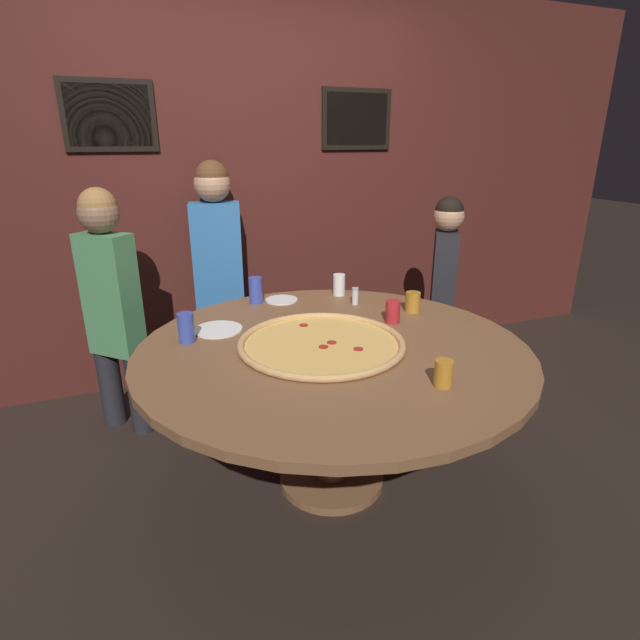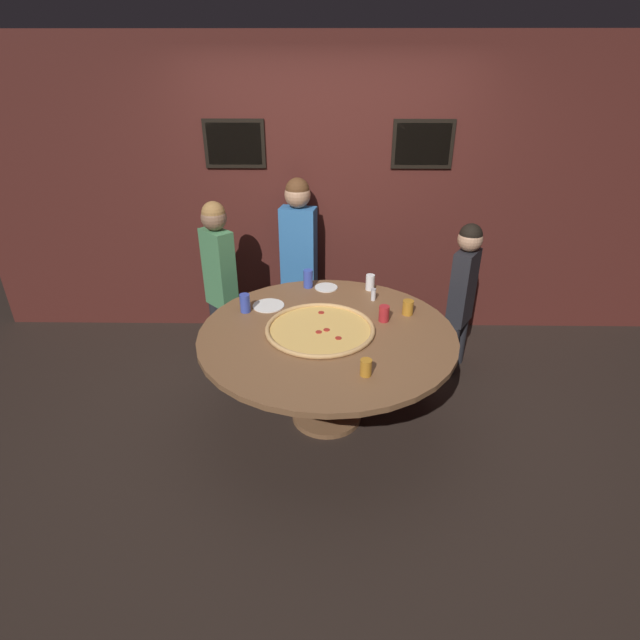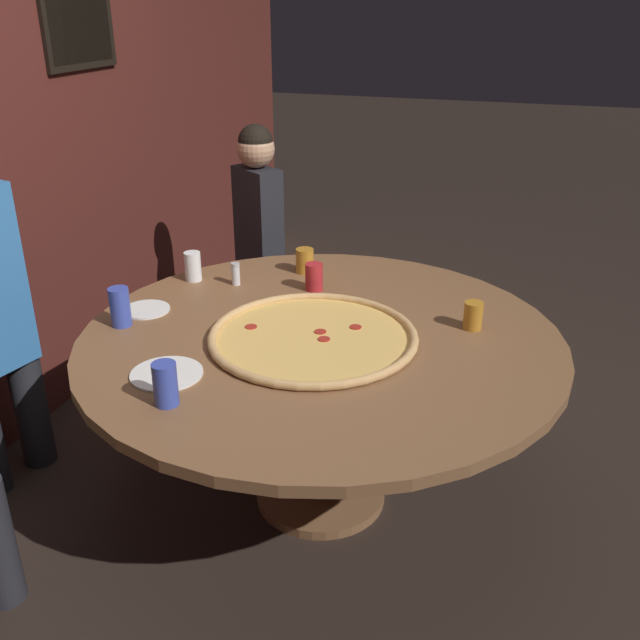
# 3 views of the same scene
# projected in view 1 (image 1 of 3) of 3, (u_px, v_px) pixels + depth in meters

# --- Properties ---
(ground_plane) EXTENTS (24.00, 24.00, 0.00)m
(ground_plane) POSITION_uv_depth(u_px,v_px,m) (331.00, 480.00, 2.52)
(ground_plane) COLOR black
(back_wall) EXTENTS (6.40, 0.08, 2.60)m
(back_wall) POSITION_uv_depth(u_px,v_px,m) (246.00, 189.00, 3.37)
(back_wall) COLOR #4C1E19
(back_wall) RESTS_ON ground_plane
(dining_table) EXTENTS (1.78, 1.78, 0.74)m
(dining_table) POSITION_uv_depth(u_px,v_px,m) (333.00, 367.00, 2.31)
(dining_table) COLOR brown
(dining_table) RESTS_ON ground_plane
(giant_pizza) EXTENTS (0.76, 0.76, 0.03)m
(giant_pizza) POSITION_uv_depth(u_px,v_px,m) (321.00, 343.00, 2.26)
(giant_pizza) COLOR #EAB75B
(giant_pizza) RESTS_ON dining_table
(drink_cup_centre_back) EXTENTS (0.08, 0.08, 0.15)m
(drink_cup_centre_back) POSITION_uv_depth(u_px,v_px,m) (256.00, 290.00, 2.83)
(drink_cup_centre_back) COLOR #384CB7
(drink_cup_centre_back) RESTS_ON dining_table
(drink_cup_far_left) EXTENTS (0.07, 0.07, 0.12)m
(drink_cup_far_left) POSITION_uv_depth(u_px,v_px,m) (393.00, 312.00, 2.53)
(drink_cup_far_left) COLOR #B22328
(drink_cup_far_left) RESTS_ON dining_table
(drink_cup_far_right) EXTENTS (0.08, 0.08, 0.11)m
(drink_cup_far_right) POSITION_uv_depth(u_px,v_px,m) (413.00, 302.00, 2.69)
(drink_cup_far_right) COLOR #BC7A23
(drink_cup_far_right) RESTS_ON dining_table
(drink_cup_beside_pizza) EXTENTS (0.07, 0.07, 0.13)m
(drink_cup_beside_pizza) POSITION_uv_depth(u_px,v_px,m) (339.00, 285.00, 2.97)
(drink_cup_beside_pizza) COLOR white
(drink_cup_beside_pizza) RESTS_ON dining_table
(drink_cup_front_edge) EXTENTS (0.07, 0.07, 0.10)m
(drink_cup_front_edge) POSITION_uv_depth(u_px,v_px,m) (443.00, 373.00, 1.88)
(drink_cup_front_edge) COLOR #BC7A23
(drink_cup_front_edge) RESTS_ON dining_table
(drink_cup_near_right) EXTENTS (0.08, 0.08, 0.14)m
(drink_cup_near_right) POSITION_uv_depth(u_px,v_px,m) (186.00, 328.00, 2.28)
(drink_cup_near_right) COLOR #384CB7
(drink_cup_near_right) RESTS_ON dining_table
(white_plate_left_side) EXTENTS (0.19, 0.19, 0.01)m
(white_plate_left_side) POSITION_uv_depth(u_px,v_px,m) (282.00, 300.00, 2.89)
(white_plate_left_side) COLOR white
(white_plate_left_side) RESTS_ON dining_table
(white_plate_near_front) EXTENTS (0.24, 0.24, 0.01)m
(white_plate_near_front) POSITION_uv_depth(u_px,v_px,m) (218.00, 329.00, 2.44)
(white_plate_near_front) COLOR white
(white_plate_near_front) RESTS_ON dining_table
(condiment_shaker) EXTENTS (0.04, 0.04, 0.10)m
(condiment_shaker) POSITION_uv_depth(u_px,v_px,m) (355.00, 296.00, 2.81)
(condiment_shaker) COLOR silver
(condiment_shaker) RESTS_ON dining_table
(diner_side_left) EXTENTS (0.27, 0.33, 1.29)m
(diner_side_left) POSITION_uv_depth(u_px,v_px,m) (443.00, 283.00, 3.27)
(diner_side_left) COLOR #232328
(diner_side_left) RESTS_ON ground_plane
(diner_side_right) EXTENTS (0.34, 0.33, 1.39)m
(diner_side_right) POSITION_uv_depth(u_px,v_px,m) (112.00, 300.00, 2.73)
(diner_side_right) COLOR #232328
(diner_side_right) RESTS_ON ground_plane
(diner_centre_back) EXTENTS (0.39, 0.23, 1.50)m
(diner_centre_back) POSITION_uv_depth(u_px,v_px,m) (218.00, 264.00, 3.25)
(diner_centre_back) COLOR #232328
(diner_centre_back) RESTS_ON ground_plane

